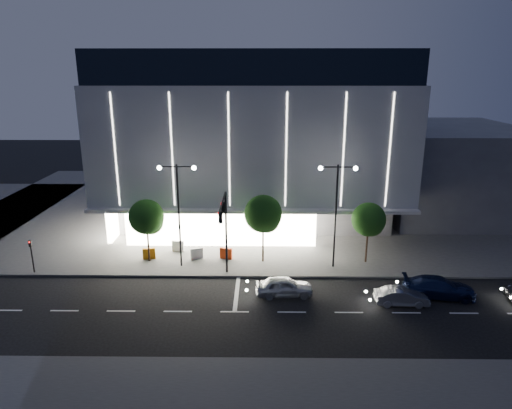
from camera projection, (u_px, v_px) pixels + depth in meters
The scene contains 18 objects.
ground at pixel (209, 301), 33.39m from camera, with size 160.00×160.00×0.00m, color black.
sidewalk_museum at pixel (271, 207), 56.33m from camera, with size 70.00×40.00×0.15m, color #474747.
museum at pixel (254, 134), 52.13m from camera, with size 30.00×25.80×18.00m.
annex_building at pixel (446, 168), 54.69m from camera, with size 16.00×20.00×10.00m, color #4C4C51.
traffic_mast at pixel (224, 222), 35.16m from camera, with size 0.33×5.89×7.07m.
street_lamp_west at pixel (178, 201), 37.50m from camera, with size 3.16×0.36×9.00m.
street_lamp_east at pixel (336, 201), 37.34m from camera, with size 3.16×0.36×9.00m.
ped_signal_far at pixel (32, 253), 37.35m from camera, with size 0.22×0.24×3.00m.
tree_left at pixel (147, 219), 39.06m from camera, with size 3.02×3.02×5.72m.
tree_mid at pixel (263, 216), 38.85m from camera, with size 3.25×3.25×6.15m.
tree_right at pixel (369, 221), 38.87m from camera, with size 2.91×2.91×5.51m.
car_lead at pixel (284, 287), 34.06m from camera, with size 1.72×4.28×1.46m, color #B3B6BB.
car_second at pixel (401, 296), 32.77m from camera, with size 1.33×3.81×1.26m, color #9A9DA1.
car_third at pixel (439, 287), 33.87m from camera, with size 2.13×5.24×1.52m, color #111B41.
barrier_a at pixel (149, 254), 40.39m from camera, with size 1.10×0.25×1.00m, color orange.
barrier_b at pixel (178, 246), 42.10m from camera, with size 1.10×0.25×1.00m, color silver.
barrier_c at pixel (226, 253), 40.42m from camera, with size 1.10×0.25×1.00m, color red.
barrier_d at pixel (197, 254), 40.39m from camera, with size 1.10×0.25×1.00m, color silver.
Camera 1 is at (3.85, -29.98, 16.25)m, focal length 32.00 mm.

